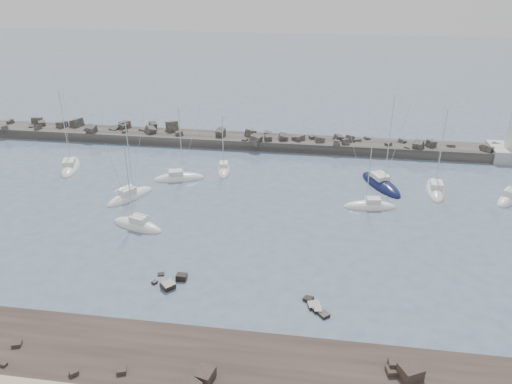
% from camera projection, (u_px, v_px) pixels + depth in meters
% --- Properties ---
extents(ground, '(400.00, 400.00, 0.00)m').
position_uv_depth(ground, '(216.00, 245.00, 64.66)').
color(ground, '#4A5D73').
rests_on(ground, ground).
extents(rock_shelf, '(140.00, 12.00, 1.91)m').
position_uv_depth(rock_shelf, '(165.00, 371.00, 44.92)').
color(rock_shelf, black).
rests_on(rock_shelf, ground).
extents(rock_cluster_near, '(3.89, 3.77, 1.35)m').
position_uv_depth(rock_cluster_near, '(172.00, 282.00, 56.96)').
color(rock_cluster_near, black).
rests_on(rock_cluster_near, ground).
extents(rock_cluster_far, '(3.09, 3.71, 1.17)m').
position_uv_depth(rock_cluster_far, '(315.00, 307.00, 53.12)').
color(rock_cluster_far, black).
rests_on(rock_cluster_far, ground).
extents(breakwater, '(115.00, 7.24, 5.28)m').
position_uv_depth(breakwater, '(217.00, 142.00, 99.60)').
color(breakwater, '#33302D').
rests_on(breakwater, ground).
extents(lighthouse, '(7.00, 7.00, 14.60)m').
position_uv_depth(lighthouse, '(512.00, 143.00, 91.11)').
color(lighthouse, '#A8A8A3').
rests_on(lighthouse, ground).
extents(sailboat_1, '(5.73, 9.92, 14.95)m').
position_uv_depth(sailboat_1, '(70.00, 167.00, 88.09)').
color(sailboat_1, white).
rests_on(sailboat_1, ground).
extents(sailboat_2, '(6.52, 8.65, 13.54)m').
position_uv_depth(sailboat_2, '(130.00, 197.00, 77.25)').
color(sailboat_2, white).
rests_on(sailboat_2, ground).
extents(sailboat_3, '(8.91, 5.01, 13.49)m').
position_uv_depth(sailboat_3, '(179.00, 178.00, 83.71)').
color(sailboat_3, white).
rests_on(sailboat_3, ground).
extents(sailboat_4, '(8.34, 4.78, 12.81)m').
position_uv_depth(sailboat_4, '(137.00, 226.00, 68.91)').
color(sailboat_4, white).
rests_on(sailboat_4, ground).
extents(sailboat_5, '(3.35, 7.21, 11.13)m').
position_uv_depth(sailboat_5, '(224.00, 170.00, 86.88)').
color(sailboat_5, white).
rests_on(sailboat_5, ground).
extents(sailboat_6, '(7.67, 10.79, 16.45)m').
position_uv_depth(sailboat_6, '(381.00, 185.00, 81.36)').
color(sailboat_6, '#0E143B').
rests_on(sailboat_6, ground).
extents(sailboat_7, '(7.96, 3.31, 12.31)m').
position_uv_depth(sailboat_7, '(370.00, 207.00, 74.29)').
color(sailboat_7, white).
rests_on(sailboat_7, ground).
extents(sailboat_8, '(3.52, 9.21, 14.30)m').
position_uv_depth(sailboat_8, '(435.00, 190.00, 79.42)').
color(sailboat_8, white).
rests_on(sailboat_8, ground).
extents(sailboat_10, '(6.66, 7.85, 12.81)m').
position_uv_depth(sailboat_10, '(510.00, 199.00, 76.72)').
color(sailboat_10, white).
rests_on(sailboat_10, ground).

